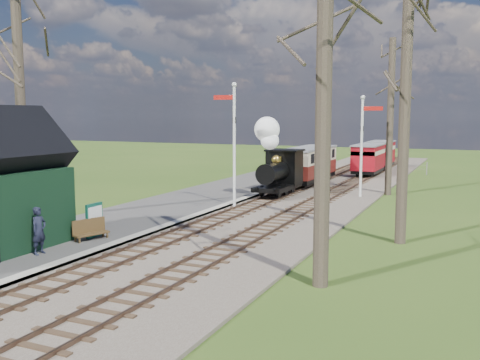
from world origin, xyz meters
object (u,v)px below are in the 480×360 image
object	(u,v)px
bench	(90,230)
person	(39,231)
semaphore_far	(363,139)
sign_board	(94,220)
semaphore_near	(233,136)
red_carriage_a	(368,159)
coach	(309,163)
locomotive	(277,162)
red_carriage_b	(381,154)

from	to	relation	value
bench	person	distance (m)	2.33
semaphore_far	sign_board	size ratio (longest dim) A/B	4.59
semaphore_near	red_carriage_a	bearing A→B (deg)	78.86
coach	red_carriage_a	distance (m)	7.28
coach	red_carriage_a	xyz separation A→B (m)	(2.60, 6.80, -0.11)
semaphore_near	locomotive	world-z (taller)	semaphore_near
locomotive	coach	xyz separation A→B (m)	(0.01, 6.06, -0.54)
bench	semaphore_near	bearing A→B (deg)	80.06
semaphore_far	locomotive	xyz separation A→B (m)	(-4.39, -1.75, -1.33)
semaphore_far	sign_board	distance (m)	16.17
sign_board	person	xyz separation A→B (m)	(-0.01, -2.68, 0.14)
coach	person	size ratio (longest dim) A/B	4.55
sign_board	semaphore_far	bearing A→B (deg)	64.80
person	semaphore_near	bearing A→B (deg)	-9.62
semaphore_near	person	bearing A→B (deg)	-98.52
semaphore_near	person	world-z (taller)	semaphore_near
coach	semaphore_far	bearing A→B (deg)	-44.57
semaphore_near	red_carriage_a	size ratio (longest dim) A/B	1.36
sign_board	bench	bearing A→B (deg)	-74.77
red_carriage_b	person	bearing A→B (deg)	-98.49
sign_board	person	distance (m)	2.69
semaphore_near	coach	size ratio (longest dim) A/B	0.89
coach	sign_board	xyz separation A→B (m)	(-2.43, -18.76, -0.66)
semaphore_far	semaphore_near	bearing A→B (deg)	-130.60
coach	red_carriage_b	size ratio (longest dim) A/B	1.52
semaphore_far	red_carriage_b	bearing A→B (deg)	96.10
semaphore_near	semaphore_far	distance (m)	7.91
red_carriage_a	person	world-z (taller)	red_carriage_a
locomotive	red_carriage_a	world-z (taller)	locomotive
coach	sign_board	distance (m)	18.93
locomotive	red_carriage_b	bearing A→B (deg)	81.91
locomotive	red_carriage_b	xyz separation A→B (m)	(2.61, 18.36, -0.65)
semaphore_far	bench	world-z (taller)	semaphore_far
sign_board	coach	bearing A→B (deg)	82.63
red_carriage_b	bench	distance (m)	31.85
semaphore_far	red_carriage_b	xyz separation A→B (m)	(-1.77, 16.61, -1.99)
semaphore_near	locomotive	xyz separation A→B (m)	(0.76, 4.25, -1.61)
coach	red_carriage_b	xyz separation A→B (m)	(2.60, 12.30, -0.11)
sign_board	bench	world-z (taller)	sign_board
red_carriage_b	semaphore_far	bearing A→B (deg)	-83.90
red_carriage_b	sign_board	bearing A→B (deg)	-99.19
semaphore_near	red_carriage_b	bearing A→B (deg)	81.53
locomotive	person	xyz separation A→B (m)	(-2.42, -15.38, -1.05)
semaphore_far	locomotive	size ratio (longest dim) A/B	1.31
coach	sign_board	size ratio (longest dim) A/B	5.60
person	semaphore_far	bearing A→B (deg)	-22.78
semaphore_near	locomotive	distance (m)	4.60
semaphore_near	red_carriage_a	xyz separation A→B (m)	(3.37, 17.11, -2.26)
locomotive	bench	world-z (taller)	locomotive
bench	coach	bearing A→B (deg)	83.10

